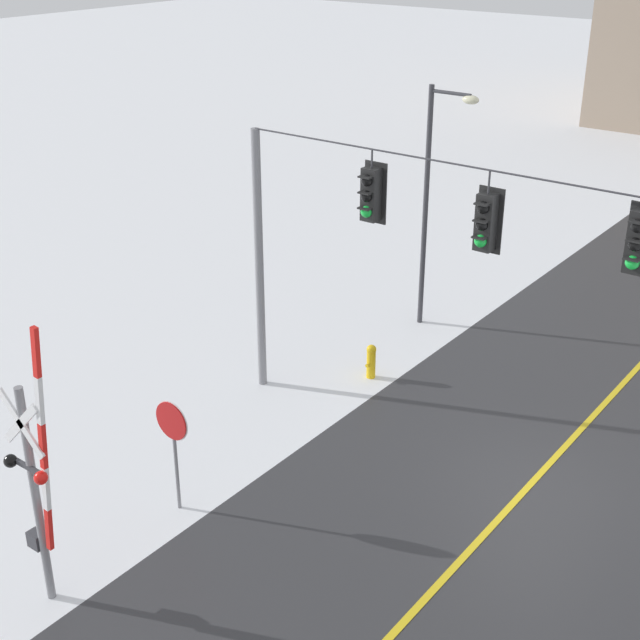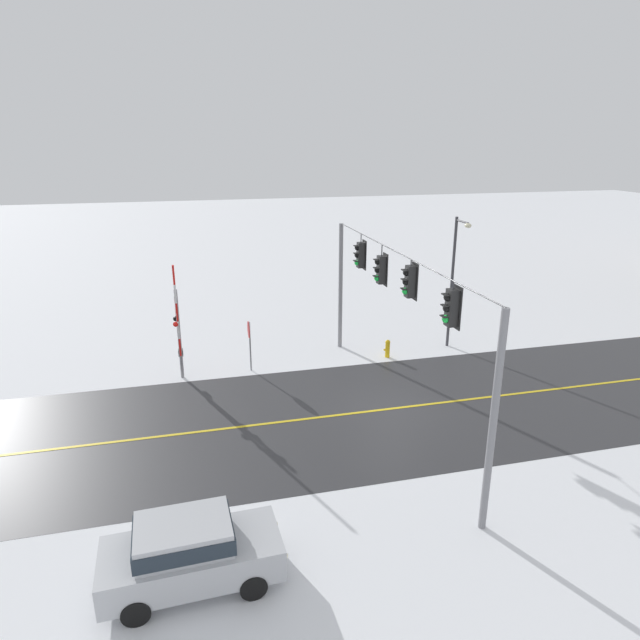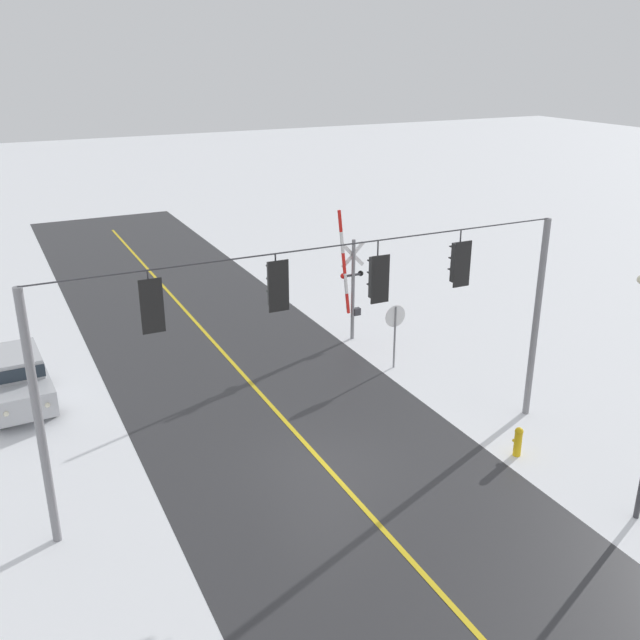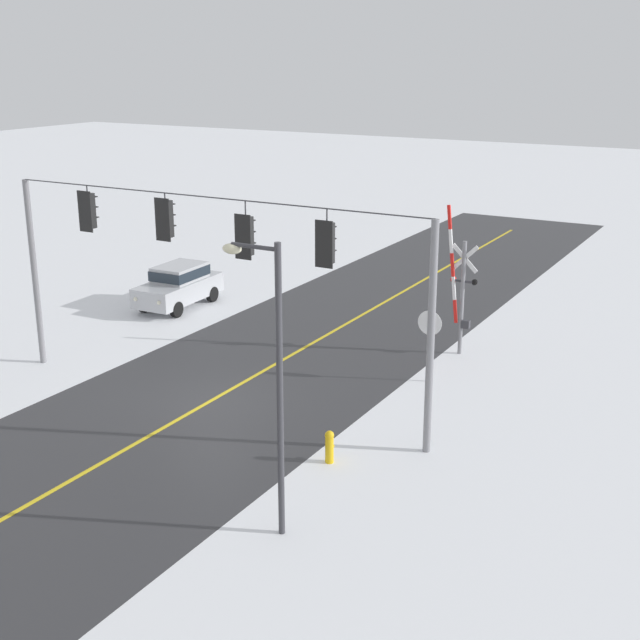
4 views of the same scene
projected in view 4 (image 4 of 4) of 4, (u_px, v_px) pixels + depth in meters
ground_plane at (211, 401)px, 26.09m from camera, size 160.00×160.00×0.00m
road_asphalt at (65, 484)px, 21.09m from camera, size 9.00×80.00×0.01m
lane_centre_line at (65, 484)px, 21.09m from camera, size 0.14×72.00×0.01m
signal_span at (204, 258)px, 24.81m from camera, size 14.20×0.47×6.22m
stop_sign at (430, 330)px, 27.18m from camera, size 0.80×0.09×2.35m
railroad_crossing at (461, 288)px, 29.56m from camera, size 1.18×0.31×5.18m
parked_car_silver at (179, 284)px, 35.53m from camera, size 1.95×4.26×1.74m
streetlamp_near at (271, 364)px, 17.88m from camera, size 1.39×0.28×6.50m
fire_hydrant at (329, 446)px, 22.06m from camera, size 0.24×0.31×0.88m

